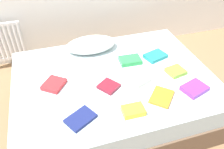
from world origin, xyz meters
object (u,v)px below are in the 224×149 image
object	(u,v)px
textbook_navy	(81,118)
textbook_lime	(176,71)
bed	(113,94)
textbook_purple	(195,88)
pillow	(91,44)
textbook_red	(54,84)
textbook_teal	(155,56)
textbook_green	(130,60)
textbook_yellow	(133,111)
radiator	(2,43)
textbook_maroon	(109,86)
textbook_orange	(162,97)
textbook_white	(139,79)

from	to	relation	value
textbook_navy	textbook_lime	size ratio (longest dim) A/B	1.35
bed	textbook_lime	bearing A→B (deg)	-12.54
bed	textbook_navy	world-z (taller)	textbook_navy
bed	textbook_purple	world-z (taller)	textbook_purple
pillow	textbook_red	size ratio (longest dim) A/B	2.91
textbook_lime	textbook_teal	bearing A→B (deg)	93.26
textbook_green	textbook_yellow	distance (m)	0.72
textbook_red	textbook_green	size ratio (longest dim) A/B	0.87
pillow	textbook_green	xyz separation A→B (m)	(0.34, -0.36, -0.05)
radiator	textbook_teal	distance (m)	1.99
textbook_red	textbook_maroon	size ratio (longest dim) A/B	1.15
textbook_orange	textbook_red	xyz separation A→B (m)	(-0.90, 0.44, 0.01)
bed	textbook_maroon	world-z (taller)	textbook_maroon
textbook_maroon	textbook_lime	bearing A→B (deg)	54.96
textbook_navy	textbook_purple	xyz separation A→B (m)	(1.08, 0.03, 0.01)
textbook_yellow	textbook_green	bearing A→B (deg)	73.05
textbook_teal	bed	bearing A→B (deg)	-179.12
textbook_yellow	textbook_navy	bearing A→B (deg)	174.48
radiator	textbook_lime	world-z (taller)	radiator
pillow	textbook_navy	bearing A→B (deg)	-107.88
textbook_purple	textbook_lime	bearing A→B (deg)	79.99
pillow	textbook_orange	size ratio (longest dim) A/B	2.49
textbook_teal	textbook_purple	world-z (taller)	textbook_purple
textbook_red	textbook_yellow	size ratio (longest dim) A/B	1.07
textbook_maroon	pillow	bearing A→B (deg)	144.84
pillow	textbook_white	size ratio (longest dim) A/B	3.25
bed	textbook_navy	xyz separation A→B (m)	(-0.42, -0.45, 0.27)
bed	textbook_yellow	bearing A→B (deg)	-88.61
textbook_lime	textbook_green	distance (m)	0.49
bed	radiator	size ratio (longest dim) A/B	3.59
pillow	textbook_navy	world-z (taller)	pillow
textbook_navy	textbook_white	distance (m)	0.70
textbook_navy	textbook_yellow	size ratio (longest dim) A/B	1.26
textbook_green	textbook_teal	bearing A→B (deg)	2.24
textbook_white	textbook_yellow	distance (m)	0.41
textbook_lime	textbook_white	bearing A→B (deg)	170.40
radiator	textbook_teal	bearing A→B (deg)	-31.17
textbook_lime	textbook_navy	bearing A→B (deg)	-174.14
textbook_navy	textbook_white	world-z (taller)	textbook_white
textbook_navy	textbook_maroon	size ratio (longest dim) A/B	1.36
radiator	textbook_purple	xyz separation A→B (m)	(1.82, -1.62, 0.12)
pillow	textbook_teal	size ratio (longest dim) A/B	2.48
radiator	textbook_maroon	world-z (taller)	radiator
bed	textbook_navy	size ratio (longest dim) A/B	8.64
textbook_red	textbook_white	world-z (taller)	textbook_white
radiator	textbook_red	size ratio (longest dim) A/B	2.83
textbook_red	bed	bearing A→B (deg)	-55.28
textbook_red	textbook_yellow	distance (m)	0.80
textbook_red	textbook_teal	world-z (taller)	same
textbook_white	textbook_yellow	xyz separation A→B (m)	(-0.20, -0.36, 0.00)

